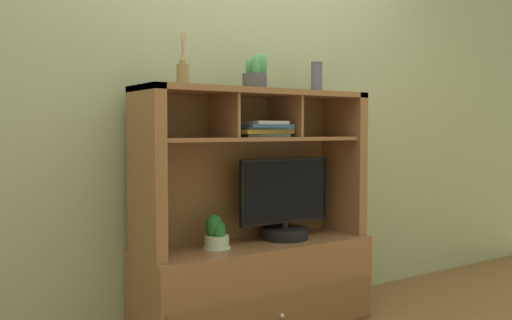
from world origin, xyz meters
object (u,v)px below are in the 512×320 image
Objects in this scene: tv_monitor at (285,206)px; potted_succulent at (256,76)px; diffuser_bottle at (183,74)px; potted_orchid at (216,234)px; magazine_stack_left at (262,129)px; media_console at (255,256)px; ceramic_vase at (317,77)px.

potted_succulent is (-0.19, 0.01, 0.71)m from tv_monitor.
potted_orchid is at bearing -4.16° from diffuser_bottle.
potted_succulent reaches higher than magazine_stack_left.
media_console is 2.24× the size of tv_monitor.
diffuser_bottle is 1.33× the size of potted_succulent.
magazine_stack_left is (0.02, -0.03, 0.69)m from media_console.
magazine_stack_left is (0.28, -0.02, 0.54)m from potted_orchid.
media_console is 4.10× the size of magazine_stack_left.
magazine_stack_left is 1.62× the size of potted_succulent.
media_console is 0.69m from magazine_stack_left.
diffuser_bottle is 1.48× the size of ceramic_vase.
magazine_stack_left is (-0.17, -0.02, 0.43)m from tv_monitor.
diffuser_bottle is (-0.62, 0.01, 0.70)m from tv_monitor.
ceramic_vase is (0.40, 0.03, 0.30)m from magazine_stack_left.
tv_monitor is 2.24× the size of diffuser_bottle.
potted_orchid is (-0.45, -0.01, -0.11)m from tv_monitor.
magazine_stack_left is 0.53m from diffuser_bottle.
diffuser_bottle reaches higher than tv_monitor.
potted_orchid is 0.86m from potted_succulent.
potted_succulent is (-0.02, 0.03, 0.28)m from magazine_stack_left.
potted_orchid is (-0.25, -0.01, 0.15)m from media_console.
ceramic_vase reaches higher than potted_orchid.
potted_succulent is at bearing 179.72° from ceramic_vase.
media_console is at bearing -138.84° from potted_succulent.
tv_monitor is 0.94m from diffuser_bottle.
ceramic_vase is at bearing 4.64° from magazine_stack_left.
potted_orchid is at bearing -179.36° from tv_monitor.
ceramic_vase is (0.68, 0.02, 0.84)m from potted_orchid.
tv_monitor is 0.77m from ceramic_vase.
media_console is at bearing 2.84° from potted_orchid.
diffuser_bottle reaches higher than potted_orchid.
diffuser_bottle is (-0.45, 0.03, 0.27)m from magazine_stack_left.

